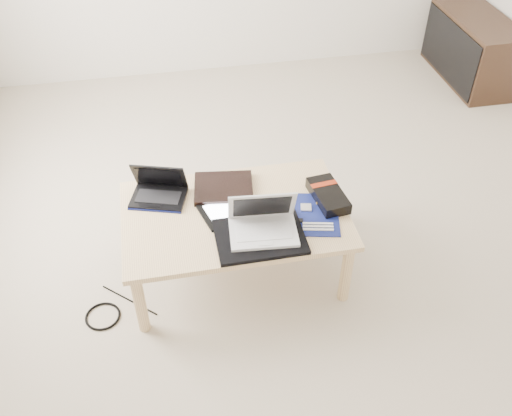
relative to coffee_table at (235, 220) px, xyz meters
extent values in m
plane|color=beige|center=(0.41, 0.28, -0.35)|extent=(4.00, 4.00, 0.00)
cube|color=#DCBF84|center=(0.00, 0.00, 0.03)|extent=(1.10, 0.70, 0.03)
cylinder|color=#DCBF84|center=(-0.50, -0.30, -0.17)|extent=(0.06, 0.06, 0.37)
cylinder|color=#DCBF84|center=(0.50, -0.30, -0.17)|extent=(0.06, 0.06, 0.37)
cylinder|color=#DCBF84|center=(-0.50, 0.30, -0.17)|extent=(0.06, 0.06, 0.37)
cylinder|color=#DCBF84|center=(0.50, 0.30, -0.17)|extent=(0.06, 0.06, 0.37)
cube|color=#3A2717|center=(2.19, 1.73, -0.10)|extent=(0.40, 0.90, 0.50)
cube|color=black|center=(1.99, 1.73, -0.10)|extent=(0.02, 0.86, 0.44)
cube|color=black|center=(-0.03, 0.18, 0.06)|extent=(0.33, 0.28, 0.03)
cube|color=black|center=(-0.36, 0.18, 0.06)|extent=(0.31, 0.26, 0.02)
cube|color=black|center=(-0.36, 0.17, 0.07)|extent=(0.24, 0.16, 0.00)
cube|color=black|center=(-0.38, 0.11, 0.07)|extent=(0.06, 0.04, 0.00)
cube|color=black|center=(-0.34, 0.23, 0.15)|extent=(0.28, 0.15, 0.17)
cube|color=black|center=(-0.34, 0.23, 0.15)|extent=(0.23, 0.12, 0.14)
cube|color=#0C1245|center=(-0.38, 0.09, 0.05)|extent=(0.26, 0.09, 0.01)
cube|color=black|center=(-0.03, 0.01, 0.05)|extent=(0.31, 0.27, 0.01)
cube|color=silver|center=(-0.03, 0.01, 0.06)|extent=(0.25, 0.21, 0.00)
cube|color=silver|center=(0.09, 0.01, 0.06)|extent=(0.12, 0.24, 0.02)
cube|color=#A3A3A8|center=(0.09, 0.01, 0.07)|extent=(0.10, 0.20, 0.00)
cube|color=black|center=(0.09, -0.20, 0.06)|extent=(0.41, 0.30, 0.02)
cube|color=silver|center=(0.11, -0.19, 0.08)|extent=(0.33, 0.24, 0.02)
cube|color=white|center=(0.11, -0.19, 0.09)|extent=(0.27, 0.14, 0.00)
cube|color=silver|center=(0.10, -0.27, 0.09)|extent=(0.07, 0.04, 0.00)
cube|color=silver|center=(0.11, -0.12, 0.18)|extent=(0.32, 0.12, 0.20)
cube|color=black|center=(0.11, -0.13, 0.18)|extent=(0.27, 0.09, 0.16)
cube|color=#0C1952|center=(0.37, -0.09, 0.05)|extent=(0.31, 0.36, 0.01)
cube|color=silver|center=(0.35, -0.04, 0.06)|extent=(0.06, 0.06, 0.01)
cube|color=gold|center=(0.46, -0.01, 0.06)|extent=(0.10, 0.03, 0.01)
cube|color=gold|center=(0.46, -0.03, 0.06)|extent=(0.10, 0.03, 0.01)
cube|color=silver|center=(0.38, -0.16, 0.06)|extent=(0.14, 0.04, 0.01)
cube|color=silver|center=(0.37, -0.18, 0.06)|extent=(0.14, 0.04, 0.01)
cube|color=silver|center=(0.37, -0.20, 0.06)|extent=(0.14, 0.04, 0.01)
cube|color=black|center=(0.30, -0.12, 0.06)|extent=(0.03, 0.03, 0.01)
cube|color=black|center=(0.48, 0.01, 0.08)|extent=(0.17, 0.29, 0.06)
cube|color=maroon|center=(0.47, 0.06, 0.11)|extent=(0.14, 0.05, 0.00)
torus|color=black|center=(-0.07, 0.05, 0.05)|extent=(0.11, 0.11, 0.01)
torus|color=black|center=(-0.70, -0.20, -0.35)|extent=(0.23, 0.23, 0.01)
cylinder|color=black|center=(-0.57, -0.11, -0.35)|extent=(0.27, 0.24, 0.01)
camera|label=1|loc=(-0.30, -2.07, 1.91)|focal=40.00mm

